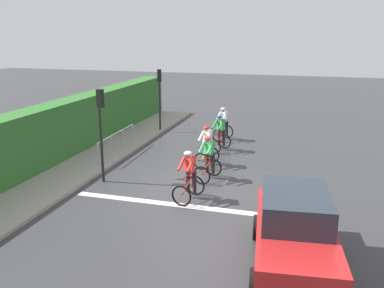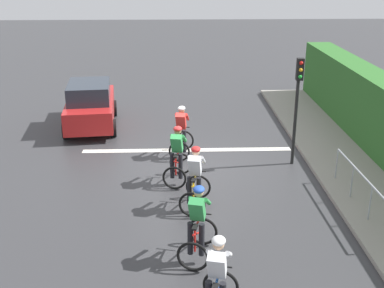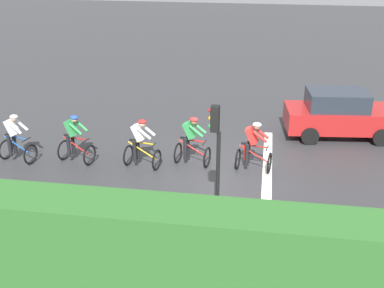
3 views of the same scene
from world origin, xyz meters
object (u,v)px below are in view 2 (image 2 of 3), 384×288
Objects in this scene: cyclist_mid at (195,180)px; cyclist_fourth at (177,156)px; cyclist_trailing at (181,133)px; cyclist_second at (198,225)px; car_red at (90,105)px; pedestrian_railing_kerbside at (362,183)px; traffic_light_near_crossing at (298,95)px; cyclist_lead at (217,283)px.

cyclist_mid is 1.00× the size of cyclist_fourth.
cyclist_second is at bearing 92.60° from cyclist_trailing.
cyclist_fourth is at bearing 122.69° from car_red.
cyclist_mid reaches higher than pedestrian_railing_kerbside.
cyclist_mid is at bearing -90.92° from cyclist_second.
cyclist_fourth is at bearing -22.80° from pedestrian_railing_kerbside.
car_red is (3.70, -6.65, 0.08)m from cyclist_mid.
cyclist_mid is 0.39× the size of car_red.
traffic_light_near_crossing is (-3.19, -5.01, 1.43)m from cyclist_second.
cyclist_second and cyclist_mid have the same top height.
car_red is 8.00m from traffic_light_near_crossing.
cyclist_second is 3.85m from cyclist_fourth.
car_red is (3.40, -3.08, 0.08)m from cyclist_trailing.
cyclist_fourth is 0.46× the size of pedestrian_railing_kerbside.
pedestrian_railing_kerbside is at bearing 157.20° from cyclist_fourth.
traffic_light_near_crossing is 3.55m from pedestrian_railing_kerbside.
cyclist_mid is at bearing 119.06° from car_red.
car_red is 10.50m from pedestrian_railing_kerbside.
traffic_light_near_crossing reaches higher than pedestrian_railing_kerbside.
car_red reaches higher than cyclist_mid.
cyclist_mid is 0.50× the size of traffic_light_near_crossing.
car_red is (3.26, -5.08, 0.08)m from cyclist_fourth.
cyclist_mid is 1.00× the size of cyclist_trailing.
cyclist_trailing is at bearing -41.50° from pedestrian_railing_kerbside.
car_red is at bearing -29.63° from traffic_light_near_crossing.
cyclist_lead and cyclist_fourth have the same top height.
car_red is at bearing -42.16° from cyclist_trailing.
cyclist_lead is 11.54m from car_red.
cyclist_fourth is at bearing -83.59° from cyclist_lead.
cyclist_lead is at bearing 67.05° from traffic_light_near_crossing.
cyclist_trailing reaches higher than pedestrian_railing_kerbside.
car_red is 1.27× the size of traffic_light_near_crossing.
cyclist_trailing is at bearing -86.25° from cyclist_lead.
traffic_light_near_crossing reaches higher than cyclist_trailing.
traffic_light_near_crossing reaches higher than car_red.
car_red reaches higher than cyclist_fourth.
pedestrian_railing_kerbside is at bearing 107.49° from traffic_light_near_crossing.
pedestrian_railing_kerbside is at bearing 138.21° from car_red.
traffic_light_near_crossing reaches higher than cyclist_fourth.
traffic_light_near_crossing is 0.92× the size of pedestrian_railing_kerbside.
cyclist_fourth is 1.00× the size of cyclist_trailing.
cyclist_trailing is at bearing -87.40° from cyclist_second.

